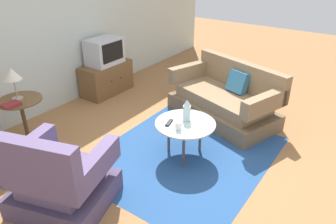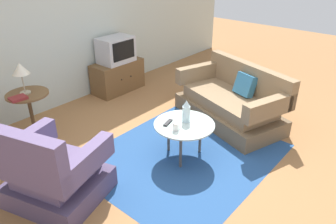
{
  "view_description": "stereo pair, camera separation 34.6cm",
  "coord_description": "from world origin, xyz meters",
  "px_view_note": "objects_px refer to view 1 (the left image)",
  "views": [
    {
      "loc": [
        -2.79,
        -1.82,
        2.38
      ],
      "look_at": [
        0.11,
        0.21,
        0.55
      ],
      "focal_mm": 34.31,
      "sensor_mm": 36.0,
      "label": 1
    },
    {
      "loc": [
        -2.57,
        -2.09,
        2.38
      ],
      "look_at": [
        0.11,
        0.21,
        0.55
      ],
      "focal_mm": 34.31,
      "sensor_mm": 36.0,
      "label": 2
    }
  ],
  "objects_px": {
    "couch": "(225,100)",
    "book": "(11,105)",
    "coffee_table": "(185,126)",
    "tv_remote_dark": "(169,123)",
    "vase": "(187,111)",
    "mug": "(178,126)",
    "tv_stand": "(107,78)",
    "armchair": "(59,181)",
    "table_lamp": "(12,75)",
    "television": "(104,51)",
    "side_table": "(22,112)"
  },
  "relations": [
    {
      "from": "table_lamp",
      "to": "tv_remote_dark",
      "type": "height_order",
      "value": "table_lamp"
    },
    {
      "from": "side_table",
      "to": "book",
      "type": "distance_m",
      "value": 0.27
    },
    {
      "from": "vase",
      "to": "book",
      "type": "bearing_deg",
      "value": 123.77
    },
    {
      "from": "armchair",
      "to": "mug",
      "type": "relative_size",
      "value": 9.05
    },
    {
      "from": "coffee_table",
      "to": "vase",
      "type": "relative_size",
      "value": 2.61
    },
    {
      "from": "tv_stand",
      "to": "mug",
      "type": "xyz_separation_m",
      "value": [
        -1.06,
        -2.24,
        0.25
      ]
    },
    {
      "from": "side_table",
      "to": "vase",
      "type": "xyz_separation_m",
      "value": [
        1.02,
        -1.88,
        0.14
      ]
    },
    {
      "from": "side_table",
      "to": "vase",
      "type": "height_order",
      "value": "vase"
    },
    {
      "from": "couch",
      "to": "mug",
      "type": "xyz_separation_m",
      "value": [
        -1.41,
        -0.07,
        0.23
      ]
    },
    {
      "from": "mug",
      "to": "armchair",
      "type": "bearing_deg",
      "value": 157.39
    },
    {
      "from": "couch",
      "to": "vase",
      "type": "bearing_deg",
      "value": 109.5
    },
    {
      "from": "mug",
      "to": "book",
      "type": "relative_size",
      "value": 0.58
    },
    {
      "from": "couch",
      "to": "table_lamp",
      "type": "xyz_separation_m",
      "value": [
        -2.21,
        1.86,
        0.68
      ]
    },
    {
      "from": "tv_stand",
      "to": "vase",
      "type": "relative_size",
      "value": 3.28
    },
    {
      "from": "armchair",
      "to": "table_lamp",
      "type": "distance_m",
      "value": 1.61
    },
    {
      "from": "couch",
      "to": "book",
      "type": "bearing_deg",
      "value": 71.45
    },
    {
      "from": "armchair",
      "to": "couch",
      "type": "relative_size",
      "value": 0.6
    },
    {
      "from": "side_table",
      "to": "couch",
      "type": "bearing_deg",
      "value": -40.08
    },
    {
      "from": "tv_stand",
      "to": "television",
      "type": "bearing_deg",
      "value": -90.0
    },
    {
      "from": "side_table",
      "to": "mug",
      "type": "relative_size",
      "value": 5.29
    },
    {
      "from": "vase",
      "to": "tv_stand",
      "type": "bearing_deg",
      "value": 69.6
    },
    {
      "from": "armchair",
      "to": "couch",
      "type": "height_order",
      "value": "armchair"
    },
    {
      "from": "armchair",
      "to": "book",
      "type": "relative_size",
      "value": 5.28
    },
    {
      "from": "vase",
      "to": "book",
      "type": "relative_size",
      "value": 1.36
    },
    {
      "from": "tv_stand",
      "to": "table_lamp",
      "type": "bearing_deg",
      "value": -170.59
    },
    {
      "from": "coffee_table",
      "to": "mug",
      "type": "height_order",
      "value": "mug"
    },
    {
      "from": "vase",
      "to": "table_lamp",
      "type": "bearing_deg",
      "value": 118.66
    },
    {
      "from": "couch",
      "to": "mug",
      "type": "height_order",
      "value": "couch"
    },
    {
      "from": "coffee_table",
      "to": "tv_remote_dark",
      "type": "bearing_deg",
      "value": 128.72
    },
    {
      "from": "coffee_table",
      "to": "table_lamp",
      "type": "xyz_separation_m",
      "value": [
        -0.97,
        1.91,
        0.55
      ]
    },
    {
      "from": "couch",
      "to": "book",
      "type": "height_order",
      "value": "couch"
    },
    {
      "from": "armchair",
      "to": "tv_stand",
      "type": "xyz_separation_m",
      "value": [
        2.37,
        1.69,
        -0.05
      ]
    },
    {
      "from": "armchair",
      "to": "tv_remote_dark",
      "type": "bearing_deg",
      "value": 57.59
    },
    {
      "from": "couch",
      "to": "tv_stand",
      "type": "height_order",
      "value": "couch"
    },
    {
      "from": "tv_remote_dark",
      "to": "tv_stand",
      "type": "bearing_deg",
      "value": -130.35
    },
    {
      "from": "table_lamp",
      "to": "side_table",
      "type": "bearing_deg",
      "value": -52.69
    },
    {
      "from": "coffee_table",
      "to": "television",
      "type": "height_order",
      "value": "television"
    },
    {
      "from": "tv_stand",
      "to": "book",
      "type": "distance_m",
      "value": 2.09
    },
    {
      "from": "side_table",
      "to": "book",
      "type": "relative_size",
      "value": 3.09
    },
    {
      "from": "armchair",
      "to": "table_lamp",
      "type": "height_order",
      "value": "table_lamp"
    },
    {
      "from": "table_lamp",
      "to": "book",
      "type": "bearing_deg",
      "value": -144.08
    },
    {
      "from": "coffee_table",
      "to": "vase",
      "type": "xyz_separation_m",
      "value": [
        0.06,
        0.02,
        0.18
      ]
    },
    {
      "from": "television",
      "to": "table_lamp",
      "type": "relative_size",
      "value": 1.43
    },
    {
      "from": "television",
      "to": "vase",
      "type": "relative_size",
      "value": 2.11
    },
    {
      "from": "table_lamp",
      "to": "coffee_table",
      "type": "bearing_deg",
      "value": -63.03
    },
    {
      "from": "tv_remote_dark",
      "to": "book",
      "type": "bearing_deg",
      "value": -73.02
    },
    {
      "from": "vase",
      "to": "mug",
      "type": "height_order",
      "value": "vase"
    },
    {
      "from": "television",
      "to": "book",
      "type": "distance_m",
      "value": 2.05
    },
    {
      "from": "couch",
      "to": "coffee_table",
      "type": "xyz_separation_m",
      "value": [
        -1.23,
        -0.05,
        0.13
      ]
    },
    {
      "from": "couch",
      "to": "vase",
      "type": "xyz_separation_m",
      "value": [
        -1.17,
        -0.03,
        0.32
      ]
    }
  ]
}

